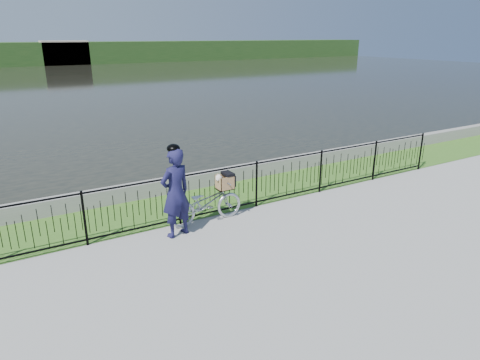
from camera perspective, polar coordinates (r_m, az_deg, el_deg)
ground at (r=8.78m, az=2.29°, el=-8.22°), size 120.00×120.00×0.00m
grass_strip at (r=10.86m, az=-5.13°, el=-2.78°), size 60.00×2.00×0.01m
water at (r=39.99m, az=-24.69°, el=11.44°), size 120.00×120.00×0.00m
quay_wall at (r=11.65m, az=-7.28°, el=-0.31°), size 60.00×0.30×0.40m
fence at (r=9.82m, az=-2.71°, el=-1.55°), size 14.00×0.06×1.15m
far_treeline at (r=66.74m, az=-27.73°, el=14.64°), size 120.00×6.00×3.00m
far_building_right at (r=65.91m, az=-22.31°, el=15.43°), size 6.00×3.00×3.20m
bicycle_rig at (r=9.51m, az=-4.49°, el=-2.97°), size 1.74×0.61×1.10m
cyclist at (r=8.77m, az=-8.60°, el=-1.59°), size 0.78×0.61×1.95m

